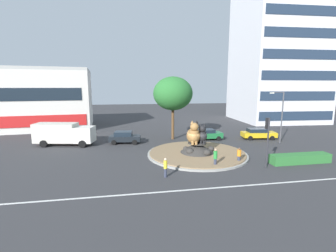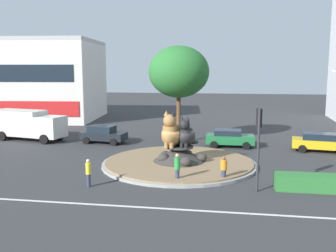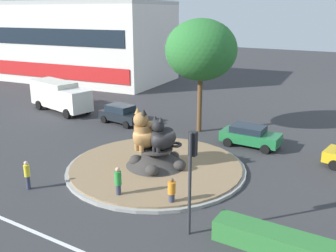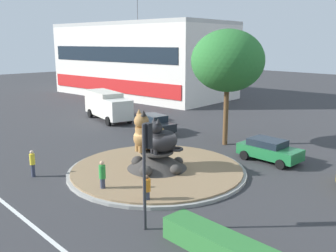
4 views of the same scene
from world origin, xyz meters
name	(u,v)px [view 4 (image 4 of 4)]	position (x,y,z in m)	size (l,w,h in m)	color
ground_plane	(157,172)	(0.00, 0.00, 0.00)	(160.00, 160.00, 0.00)	#333335
lane_centreline	(19,215)	(0.00, -8.61, 0.00)	(112.00, 0.20, 0.01)	silver
roundabout_island	(157,166)	(0.00, -0.01, 0.37)	(10.94, 10.94, 1.37)	gray
cat_statue_tabby	(148,135)	(-0.50, -0.24, 2.32)	(1.76, 2.53, 2.58)	#9E703D
cat_statue_black	(162,140)	(0.49, -0.02, 2.17)	(1.55, 2.15, 2.18)	black
traffic_light_mast	(146,156)	(5.06, -5.10, 3.26)	(0.32, 0.46, 4.65)	#2D2D33
shophouse_block	(142,60)	(-27.57, 21.68, 5.30)	(27.66, 15.33, 15.05)	silver
clipped_hedge_strip	(232,251)	(9.14, -4.53, 0.45)	(6.09, 1.20, 0.90)	#2D7033
broadleaf_tree_behind_island	(228,61)	(-1.13, 8.17, 6.49)	(5.50, 5.50, 8.85)	brown
pedestrian_yellow_shirt	(32,163)	(-4.50, -5.90, 0.88)	(0.31, 0.31, 1.64)	#33384C
pedestrian_green_shirt	(102,176)	(0.45, -4.28, 0.95)	(0.35, 0.35, 1.79)	#33384C
pedestrian_orange_shirt	(147,189)	(3.19, -3.54, 0.80)	(0.39, 0.39, 1.55)	#33384C
sedan_on_far_lane	(155,123)	(-7.92, 6.81, 0.83)	(4.24, 2.40, 1.60)	black
hatchback_near_shophouse	(269,150)	(3.54, 6.94, 0.80)	(4.14, 2.07, 1.50)	#1E6B38
delivery_box_truck	(107,105)	(-15.56, 7.04, 1.57)	(7.65, 3.68, 2.85)	silver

